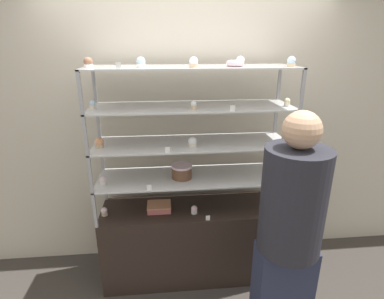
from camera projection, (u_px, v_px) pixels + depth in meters
ground_plane at (192, 271)px, 2.90m from camera, size 20.00×20.00×0.00m
back_wall at (188, 132)px, 2.83m from camera, size 8.00×0.05×2.60m
display_base at (192, 241)px, 2.78m from camera, size 1.59×0.48×0.71m
display_riser_lower at (192, 178)px, 2.57m from camera, size 1.59×0.48×0.30m
display_riser_middle at (192, 144)px, 2.47m from camera, size 1.59×0.48×0.30m
display_riser_upper at (192, 108)px, 2.37m from camera, size 1.59×0.48×0.30m
display_riser_top at (192, 68)px, 2.27m from camera, size 1.59×0.48×0.30m
layer_cake_centerpiece at (182, 171)px, 2.52m from camera, size 0.18×0.18×0.12m
sheet_cake_frosted at (159, 207)px, 2.61m from camera, size 0.21×0.16×0.06m
cupcake_0 at (104, 212)px, 2.53m from camera, size 0.05×0.05×0.07m
cupcake_1 at (194, 210)px, 2.56m from camera, size 0.05×0.05×0.07m
cupcake_2 at (277, 205)px, 2.64m from camera, size 0.05×0.05×0.07m
price_tag_0 at (208, 218)px, 2.46m from camera, size 0.04×0.00×0.04m
cupcake_3 at (103, 181)px, 2.40m from camera, size 0.05×0.05×0.07m
cupcake_4 at (280, 173)px, 2.55m from camera, size 0.05×0.05×0.07m
price_tag_1 at (149, 187)px, 2.32m from camera, size 0.04×0.00×0.04m
cupcake_5 at (99, 143)px, 2.34m from camera, size 0.07×0.07×0.08m
cupcake_6 at (193, 142)px, 2.35m from camera, size 0.07×0.07×0.08m
cupcake_7 at (286, 140)px, 2.40m from camera, size 0.07×0.07×0.08m
price_tag_2 at (168, 150)px, 2.23m from camera, size 0.04×0.00×0.04m
cupcake_8 at (92, 105)px, 2.24m from camera, size 0.05×0.05×0.07m
cupcake_9 at (194, 105)px, 2.23m from camera, size 0.05×0.05×0.07m
cupcake_10 at (287, 102)px, 2.34m from camera, size 0.05×0.05×0.07m
price_tag_3 at (233, 108)px, 2.17m from camera, size 0.04×0.00×0.04m
cupcake_11 at (88, 63)px, 2.09m from camera, size 0.06×0.06×0.07m
cupcake_12 at (141, 62)px, 2.12m from camera, size 0.06×0.06×0.07m
cupcake_13 at (194, 62)px, 2.13m from camera, size 0.06×0.06×0.07m
cupcake_14 at (240, 61)px, 2.24m from camera, size 0.06×0.06×0.07m
cupcake_15 at (291, 62)px, 2.22m from camera, size 0.06×0.06×0.07m
price_tag_4 at (118, 66)px, 2.00m from camera, size 0.04×0.00×0.04m
donut_glazed at (235, 63)px, 2.25m from camera, size 0.14×0.14×0.04m
customer_figure at (289, 232)px, 1.95m from camera, size 0.40×0.40×1.73m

